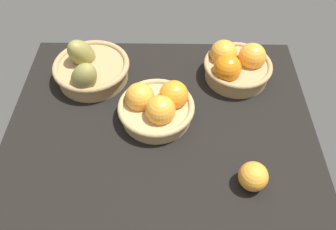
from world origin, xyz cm
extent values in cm
cube|color=black|center=(0.00, 0.00, 1.50)|extent=(84.00, 72.00, 3.00)
cylinder|color=tan|center=(-1.27, 3.64, 5.11)|extent=(19.30, 19.30, 4.22)
torus|color=tan|center=(-1.27, 3.64, 7.22)|extent=(21.00, 21.00, 1.70)
sphere|color=#F49E33|center=(0.40, 0.68, 9.10)|extent=(8.01, 8.01, 8.01)
sphere|color=#F49E33|center=(-5.72, 5.45, 8.95)|extent=(8.01, 8.01, 8.01)
sphere|color=orange|center=(3.46, 6.15, 9.22)|extent=(8.01, 8.01, 8.01)
cylinder|color=tan|center=(-21.21, 18.99, 5.58)|extent=(21.13, 21.13, 5.15)
torus|color=tan|center=(-21.21, 18.99, 8.15)|extent=(22.88, 22.88, 1.74)
ellipsoid|color=olive|center=(-24.02, 21.63, 10.26)|extent=(12.37, 13.76, 13.96)
ellipsoid|color=olive|center=(-21.92, 11.92, 9.56)|extent=(13.01, 10.09, 13.34)
cylinder|color=tan|center=(22.68, 20.10, 5.49)|extent=(19.03, 19.03, 4.98)
torus|color=tan|center=(22.68, 20.10, 7.98)|extent=(20.54, 20.54, 1.51)
sphere|color=#F49E33|center=(26.77, 21.60, 9.81)|extent=(8.19, 8.19, 8.19)
sphere|color=orange|center=(18.93, 16.52, 9.62)|extent=(8.19, 8.19, 8.19)
sphere|color=#F49E33|center=(18.45, 23.43, 9.47)|extent=(8.19, 8.19, 8.19)
sphere|color=#F49E33|center=(22.10, -17.14, 6.54)|extent=(7.09, 7.09, 7.09)
camera|label=1|loc=(2.82, -58.14, 77.27)|focal=36.92mm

